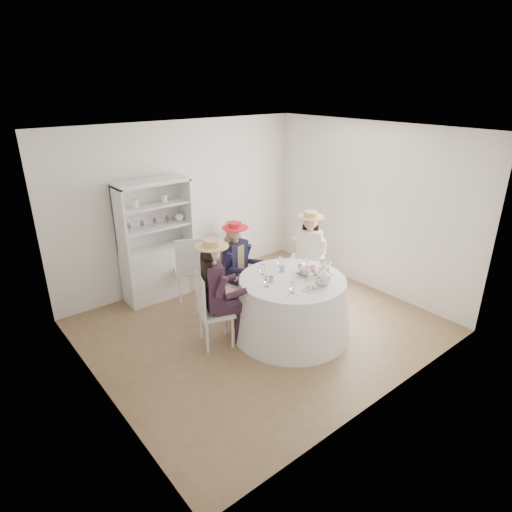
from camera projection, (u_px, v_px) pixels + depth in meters
ground at (260, 326)px, 6.12m from camera, size 4.50×4.50×0.00m
ceiling at (261, 131)px, 5.09m from camera, size 4.50×4.50×0.00m
wall_back at (183, 205)px, 7.04m from camera, size 4.50×0.00×4.50m
wall_front at (391, 291)px, 4.17m from camera, size 4.50×0.00×4.50m
wall_left at (89, 285)px, 4.29m from camera, size 0.00×4.50×4.50m
wall_right at (368, 207)px, 6.92m from camera, size 0.00×4.50×4.50m
tea_table at (292, 306)px, 5.82m from camera, size 1.62×1.62×0.82m
hutch at (158, 257)px, 6.75m from camera, size 1.25×0.73×1.90m
side_table at (234, 256)px, 7.60m from camera, size 0.60×0.60×0.72m
hatbox at (233, 230)px, 7.41m from camera, size 0.30×0.30×0.26m
guest_left at (215, 287)px, 5.40m from camera, size 0.61×0.56×1.48m
guest_mid at (237, 261)px, 6.33m from camera, size 0.51×0.54×1.37m
guest_right at (309, 252)px, 6.58m from camera, size 0.62×0.60×1.45m
spare_chair at (189, 267)px, 6.64m from camera, size 0.58×0.58×1.07m
teacup_a at (271, 279)px, 5.58m from camera, size 0.09×0.09×0.06m
teacup_b at (282, 269)px, 5.87m from camera, size 0.07×0.07×0.07m
teacup_c at (300, 268)px, 5.91m from camera, size 0.10×0.10×0.07m
flower_bowl at (304, 272)px, 5.79m from camera, size 0.21×0.21×0.05m
flower_arrangement at (308, 270)px, 5.69m from camera, size 0.20×0.20×0.07m
table_teapot at (324, 279)px, 5.47m from camera, size 0.25×0.18×0.19m
sandwich_plate at (311, 288)px, 5.37m from camera, size 0.24×0.24×0.05m
cupcake_stand at (324, 268)px, 5.78m from camera, size 0.23×0.23×0.22m
stemware_set at (293, 274)px, 5.64m from camera, size 0.88×0.89×0.15m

